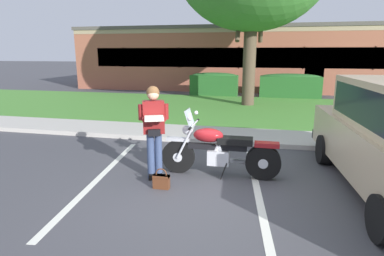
% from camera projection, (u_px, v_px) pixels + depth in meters
% --- Properties ---
extents(ground_plane, '(140.00, 140.00, 0.00)m').
position_uv_depth(ground_plane, '(204.00, 191.00, 5.41)').
color(ground_plane, '#424247').
extents(curb_strip, '(60.00, 0.20, 0.12)m').
position_uv_depth(curb_strip, '(225.00, 142.00, 8.15)').
color(curb_strip, '#B7B2A8').
rests_on(curb_strip, ground).
extents(concrete_walk, '(60.00, 1.50, 0.08)m').
position_uv_depth(concrete_walk, '(229.00, 135.00, 8.97)').
color(concrete_walk, '#B7B2A8').
rests_on(concrete_walk, ground).
extents(grass_lawn, '(60.00, 7.17, 0.06)m').
position_uv_depth(grass_lawn, '(241.00, 109.00, 13.08)').
color(grass_lawn, '#478433').
rests_on(grass_lawn, ground).
extents(stall_stripe_0, '(0.62, 4.38, 0.01)m').
position_uv_depth(stall_stripe_0, '(100.00, 177.00, 6.03)').
color(stall_stripe_0, silver).
rests_on(stall_stripe_0, ground).
extents(stall_stripe_1, '(0.62, 4.38, 0.01)m').
position_uv_depth(stall_stripe_1, '(257.00, 191.00, 5.41)').
color(stall_stripe_1, silver).
rests_on(stall_stripe_1, ground).
extents(motorcycle, '(2.24, 0.82, 1.26)m').
position_uv_depth(motorcycle, '(224.00, 151.00, 5.98)').
color(motorcycle, black).
rests_on(motorcycle, ground).
extents(rider_person, '(0.56, 0.66, 1.70)m').
position_uv_depth(rider_person, '(154.00, 125.00, 5.75)').
color(rider_person, black).
rests_on(rider_person, ground).
extents(handbag, '(0.28, 0.13, 0.36)m').
position_uv_depth(handbag, '(161.00, 180.00, 5.49)').
color(handbag, '#562D19').
rests_on(handbag, ground).
extents(hedge_left, '(2.48, 0.90, 1.24)m').
position_uv_depth(hedge_left, '(214.00, 84.00, 17.07)').
color(hedge_left, '#235623').
rests_on(hedge_left, ground).
extents(hedge_center_left, '(2.99, 0.90, 1.24)m').
position_uv_depth(hedge_center_left, '(290.00, 85.00, 16.24)').
color(hedge_center_left, '#235623').
rests_on(hedge_center_left, ground).
extents(brick_building, '(20.58, 9.76, 3.81)m').
position_uv_depth(brick_building, '(244.00, 58.00, 22.59)').
color(brick_building, '#93513D').
rests_on(brick_building, ground).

